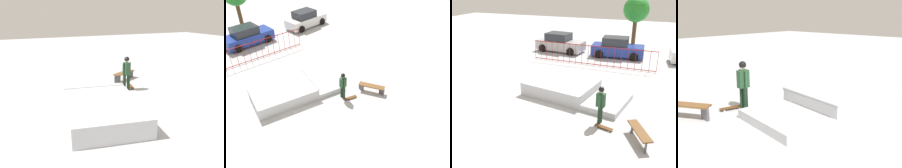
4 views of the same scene
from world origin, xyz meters
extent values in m
plane|color=#B7BABF|center=(0.00, 0.00, 0.00)|extent=(60.00, 60.00, 0.00)
cube|color=silver|center=(-0.18, 0.20, 0.35)|extent=(4.00, 3.19, 0.70)
cube|color=silver|center=(2.48, -0.27, 0.15)|extent=(2.23, 2.88, 0.30)
cylinder|color=gray|center=(1.59, -0.11, 0.70)|extent=(0.54, 2.57, 0.08)
cylinder|color=black|center=(2.54, -2.05, 0.41)|extent=(0.15, 0.15, 0.82)
cylinder|color=black|center=(2.53, -2.27, 0.41)|extent=(0.15, 0.15, 0.82)
cube|color=#264C2D|center=(2.53, -2.16, 1.12)|extent=(0.39, 0.24, 0.60)
cylinder|color=#264C2D|center=(2.54, -1.99, 1.12)|extent=(0.09, 0.09, 0.60)
cylinder|color=#264C2D|center=(2.52, -2.33, 1.12)|extent=(0.09, 0.09, 0.60)
sphere|color=tan|center=(2.53, -2.16, 1.57)|extent=(0.22, 0.22, 0.22)
sphere|color=black|center=(2.53, -2.16, 1.60)|extent=(0.25, 0.25, 0.25)
cube|color=#593314|center=(2.81, -2.56, 0.08)|extent=(0.82, 0.39, 0.02)
cylinder|color=silver|center=(3.11, -2.52, 0.03)|extent=(0.06, 0.04, 0.06)
cylinder|color=silver|center=(3.05, -2.74, 0.03)|extent=(0.06, 0.04, 0.06)
cylinder|color=silver|center=(2.56, -2.38, 0.03)|extent=(0.06, 0.04, 0.06)
cylinder|color=silver|center=(2.51, -2.60, 0.03)|extent=(0.06, 0.04, 0.06)
cube|color=brown|center=(4.26, -2.91, 0.45)|extent=(1.10, 1.60, 0.06)
cube|color=#4C4C51|center=(4.56, -3.49, 0.21)|extent=(0.08, 0.36, 0.42)
cube|color=#4C4C51|center=(3.95, -2.34, 0.21)|extent=(0.08, 0.36, 0.42)
camera|label=1|loc=(-7.48, 3.15, 3.80)|focal=37.60mm
camera|label=2|loc=(-4.91, -10.26, 8.92)|focal=37.27mm
camera|label=3|loc=(4.53, -11.71, 5.76)|focal=40.77mm
camera|label=4|loc=(8.46, 5.41, 3.31)|focal=46.26mm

